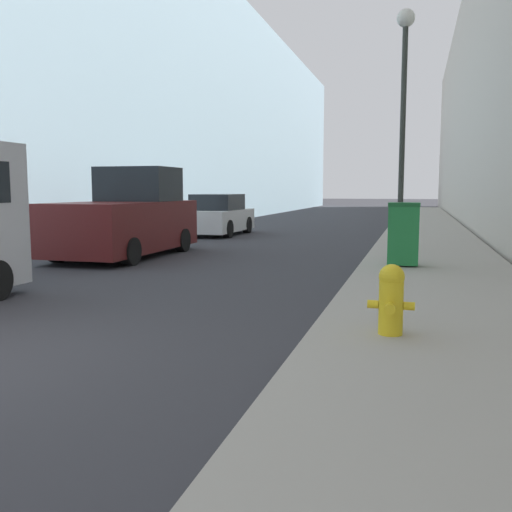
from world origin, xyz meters
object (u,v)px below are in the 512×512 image
Objects in this scene: fire_hydrant at (391,298)px; pickup_truck at (127,219)px; lamppost at (404,95)px; parked_sedan_near at (218,216)px; trash_bin at (404,234)px.

fire_hydrant is 0.16× the size of pickup_truck.
parked_sedan_near is at bearing 148.56° from lamppost.
parked_sedan_near is at bearing 130.07° from trash_bin.
pickup_truck is at bearing -156.15° from lamppost.
parked_sedan_near is at bearing 90.45° from pickup_truck.
lamppost reaches higher than fire_hydrant.
parked_sedan_near reaches higher than trash_bin.
lamppost is 8.07m from pickup_truck.
parked_sedan_near is at bearing 116.35° from fire_hydrant.
parked_sedan_near is (-0.06, 7.14, -0.25)m from pickup_truck.
trash_bin is at bearing 90.06° from fire_hydrant.
pickup_truck is (-6.95, 6.99, 0.41)m from fire_hydrant.
lamppost is (-0.20, 9.98, 3.68)m from fire_hydrant.
trash_bin is 5.39m from lamppost.
parked_sedan_near reaches higher than fire_hydrant.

